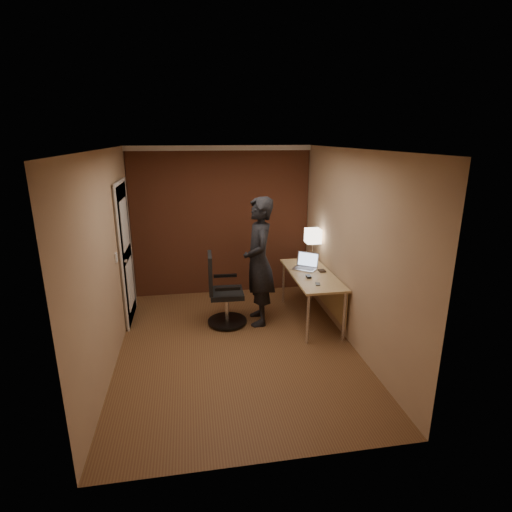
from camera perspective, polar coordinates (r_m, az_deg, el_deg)
name	(u,v)px	position (r m, az deg, el deg)	size (l,w,h in m)	color
room	(207,221)	(6.34, -7.08, 5.04)	(4.00, 4.00, 4.00)	brown
desk	(316,281)	(5.92, 8.59, -3.60)	(0.60, 1.50, 0.73)	#D1B678
desk_lamp	(313,236)	(6.27, 8.14, 2.80)	(0.22, 0.22, 0.54)	silver
laptop	(306,264)	(6.05, 7.17, -1.17)	(0.42, 0.41, 0.23)	silver
mouse	(309,277)	(5.67, 7.51, -2.94)	(0.06, 0.10, 0.03)	black
phone	(318,284)	(5.44, 8.82, -3.97)	(0.06, 0.12, 0.01)	black
wallet	(322,271)	(5.96, 9.40, -2.09)	(0.09, 0.11, 0.02)	black
office_chair	(222,294)	(5.77, -4.88, -5.49)	(0.57, 0.59, 1.05)	black
person	(259,262)	(5.68, 0.41, -0.84)	(0.68, 0.44, 1.85)	black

